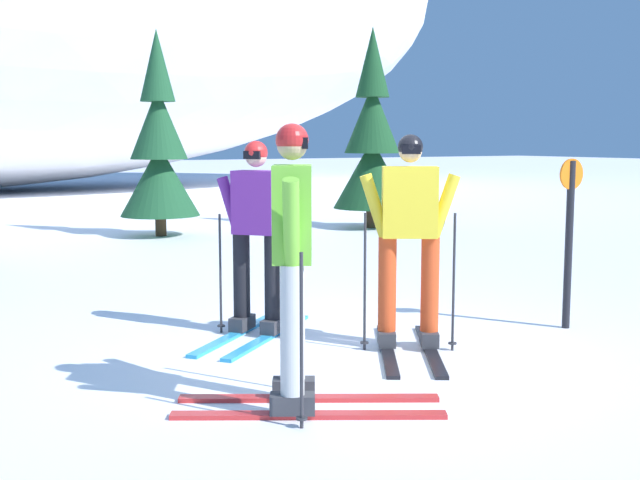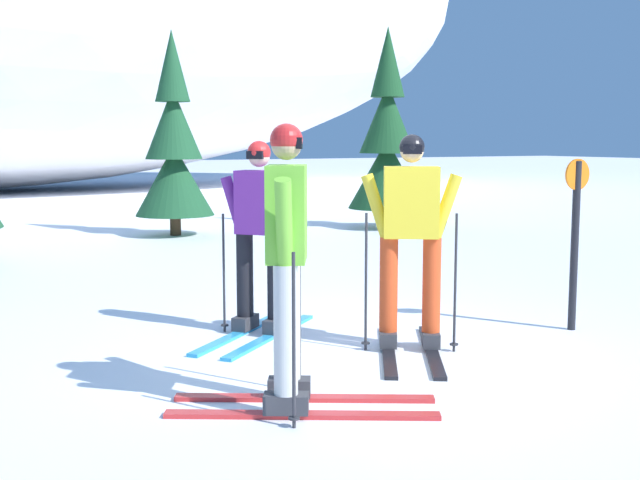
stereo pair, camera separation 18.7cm
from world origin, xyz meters
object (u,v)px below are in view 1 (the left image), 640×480
object	(u,v)px
trail_marker_post	(569,233)
skier_lime_jacket	(294,262)
skier_purple_jacket	(256,236)
skier_yellow_jacket	(409,236)
pine_tree_far_right	(372,145)
pine_tree_center_right	(159,151)

from	to	relation	value
trail_marker_post	skier_lime_jacket	bearing A→B (deg)	-167.61
skier_lime_jacket	skier_purple_jacket	bearing A→B (deg)	70.98
trail_marker_post	skier_purple_jacket	bearing A→B (deg)	154.73
skier_yellow_jacket	pine_tree_far_right	xyz separation A→B (m)	(4.87, 7.79, 0.69)
skier_purple_jacket	skier_yellow_jacket	bearing A→B (deg)	-51.11
skier_yellow_jacket	pine_tree_center_right	xyz separation A→B (m)	(0.83, 8.57, 0.59)
skier_lime_jacket	pine_tree_center_right	xyz separation A→B (m)	(2.36, 9.42, 0.57)
skier_lime_jacket	skier_purple_jacket	xyz separation A→B (m)	(0.66, 1.92, -0.07)
skier_lime_jacket	trail_marker_post	distance (m)	3.30
pine_tree_far_right	trail_marker_post	bearing A→B (deg)	-111.80
skier_purple_jacket	pine_tree_far_right	bearing A→B (deg)	49.51
skier_yellow_jacket	pine_tree_center_right	bearing A→B (deg)	84.46
skier_lime_jacket	skier_yellow_jacket	xyz separation A→B (m)	(1.53, 0.85, -0.02)
skier_purple_jacket	pine_tree_far_right	distance (m)	8.87
skier_yellow_jacket	pine_tree_far_right	bearing A→B (deg)	58.00
skier_lime_jacket	pine_tree_far_right	world-z (taller)	pine_tree_far_right
skier_lime_jacket	pine_tree_far_right	size ratio (longest dim) A/B	0.47
skier_lime_jacket	skier_yellow_jacket	bearing A→B (deg)	28.98
pine_tree_center_right	pine_tree_far_right	bearing A→B (deg)	-10.89
skier_lime_jacket	trail_marker_post	size ratio (longest dim) A/B	1.17
skier_lime_jacket	trail_marker_post	bearing A→B (deg)	12.39
pine_tree_center_right	skier_lime_jacket	bearing A→B (deg)	-104.06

